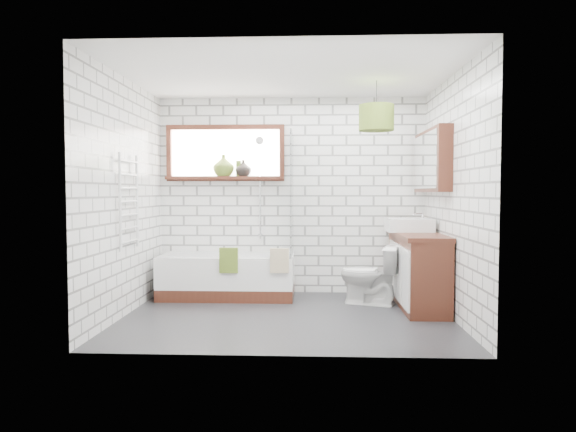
{
  "coord_description": "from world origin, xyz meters",
  "views": [
    {
      "loc": [
        0.25,
        -5.3,
        1.3
      ],
      "look_at": [
        0.0,
        0.25,
        1.04
      ],
      "focal_mm": 32.0,
      "sensor_mm": 36.0,
      "label": 1
    }
  ],
  "objects_px": {
    "bathtub": "(228,276)",
    "vanity": "(417,269)",
    "basin": "(409,225)",
    "toilet": "(369,275)",
    "pendant": "(376,118)"
  },
  "relations": [
    {
      "from": "bathtub",
      "to": "vanity",
      "type": "height_order",
      "value": "vanity"
    },
    {
      "from": "pendant",
      "to": "basin",
      "type": "bearing_deg",
      "value": 46.24
    },
    {
      "from": "basin",
      "to": "toilet",
      "type": "bearing_deg",
      "value": -162.98
    },
    {
      "from": "bathtub",
      "to": "vanity",
      "type": "distance_m",
      "value": 2.28
    },
    {
      "from": "vanity",
      "to": "toilet",
      "type": "distance_m",
      "value": 0.55
    },
    {
      "from": "bathtub",
      "to": "pendant",
      "type": "bearing_deg",
      "value": -20.21
    },
    {
      "from": "bathtub",
      "to": "basin",
      "type": "bearing_deg",
      "value": -4.39
    },
    {
      "from": "vanity",
      "to": "bathtub",
      "type": "bearing_deg",
      "value": 170.33
    },
    {
      "from": "toilet",
      "to": "basin",
      "type": "bearing_deg",
      "value": 126.51
    },
    {
      "from": "basin",
      "to": "toilet",
      "type": "relative_size",
      "value": 0.76
    },
    {
      "from": "basin",
      "to": "pendant",
      "type": "height_order",
      "value": "pendant"
    },
    {
      "from": "toilet",
      "to": "bathtub",
      "type": "bearing_deg",
      "value": -80.91
    },
    {
      "from": "bathtub",
      "to": "vanity",
      "type": "relative_size",
      "value": 1.11
    },
    {
      "from": "bathtub",
      "to": "toilet",
      "type": "relative_size",
      "value": 2.36
    },
    {
      "from": "bathtub",
      "to": "toilet",
      "type": "distance_m",
      "value": 1.73
    }
  ]
}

